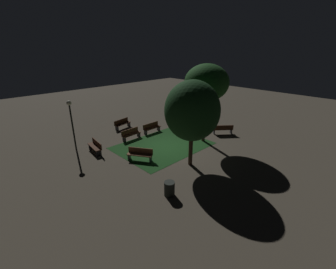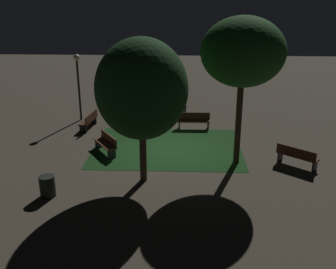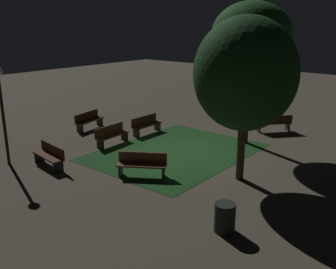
# 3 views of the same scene
# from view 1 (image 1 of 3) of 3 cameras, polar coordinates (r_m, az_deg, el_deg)

# --- Properties ---
(ground_plane) EXTENTS (60.00, 60.00, 0.00)m
(ground_plane) POSITION_cam_1_polar(r_m,az_deg,el_deg) (18.42, -0.21, -2.93)
(ground_plane) COLOR #4C4438
(grass_lawn) EXTENTS (7.17, 5.50, 0.01)m
(grass_lawn) POSITION_cam_1_polar(r_m,az_deg,el_deg) (18.52, -1.33, -2.78)
(grass_lawn) COLOR #194219
(grass_lawn) RESTS_ON ground
(bench_near_trees) EXTENTS (1.81, 0.50, 0.88)m
(bench_near_trees) POSITION_cam_1_polar(r_m,az_deg,el_deg) (21.25, -4.13, 1.78)
(bench_near_trees) COLOR #422314
(bench_near_trees) RESTS_ON ground
(bench_front_left) EXTENTS (1.83, 0.60, 0.88)m
(bench_front_left) POSITION_cam_1_polar(r_m,az_deg,el_deg) (19.92, -9.27, 0.20)
(bench_front_left) COLOR #512D19
(bench_front_left) RESTS_ON ground
(bench_front_right) EXTENTS (1.86, 0.81, 0.88)m
(bench_front_right) POSITION_cam_1_polar(r_m,az_deg,el_deg) (22.78, -11.39, 2.77)
(bench_front_right) COLOR #422314
(bench_front_right) RESTS_ON ground
(bench_path_side) EXTENTS (1.69, 1.52, 0.88)m
(bench_path_side) POSITION_cam_1_polar(r_m,az_deg,el_deg) (21.37, 13.61, 1.34)
(bench_path_side) COLOR #422314
(bench_path_side) RESTS_ON ground
(bench_back_row) EXTENTS (0.70, 1.85, 0.88)m
(bench_back_row) POSITION_cam_1_polar(r_m,az_deg,el_deg) (18.13, -17.72, -2.76)
(bench_back_row) COLOR #422314
(bench_back_row) RESTS_ON ground
(bench_lawn_edge) EXTENTS (1.38, 1.77, 0.88)m
(bench_lawn_edge) POSITION_cam_1_polar(r_m,az_deg,el_deg) (16.17, -7.02, -4.83)
(bench_lawn_edge) COLOR brown
(bench_lawn_edge) RESTS_ON ground
(tree_left_canopy) EXTENTS (3.51, 3.51, 5.71)m
(tree_left_canopy) POSITION_cam_1_polar(r_m,az_deg,el_deg) (14.36, 6.08, 5.87)
(tree_left_canopy) COLOR #423021
(tree_left_canopy) RESTS_ON ground
(tree_right_canopy) EXTENTS (3.47, 3.47, 6.34)m
(tree_right_canopy) POSITION_cam_1_polar(r_m,az_deg,el_deg) (18.36, 9.63, 12.62)
(tree_right_canopy) COLOR #38281C
(tree_right_canopy) RESTS_ON ground
(lamp_post_plaza_west) EXTENTS (0.36, 0.36, 3.87)m
(lamp_post_plaza_west) POSITION_cam_1_polar(r_m,az_deg,el_deg) (18.45, -23.13, 4.25)
(lamp_post_plaza_west) COLOR black
(lamp_post_plaza_west) RESTS_ON ground
(trash_bin) EXTENTS (0.58, 0.58, 0.81)m
(trash_bin) POSITION_cam_1_polar(r_m,az_deg,el_deg) (12.56, 0.36, -13.41)
(trash_bin) COLOR black
(trash_bin) RESTS_ON ground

